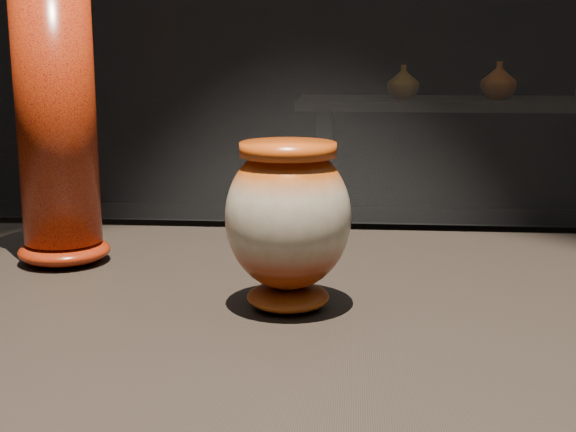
% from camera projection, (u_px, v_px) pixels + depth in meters
% --- Properties ---
extents(main_vase, '(0.14, 0.14, 0.19)m').
position_uv_depth(main_vase, '(288.00, 219.00, 0.91)').
color(main_vase, maroon).
rests_on(main_vase, display_plinth).
extents(tall_vase, '(0.13, 0.13, 0.40)m').
position_uv_depth(tall_vase, '(57.00, 123.00, 1.08)').
color(tall_vase, '#B63D0C').
rests_on(tall_vase, display_plinth).
extents(back_shelf, '(2.00, 0.60, 0.90)m').
position_uv_depth(back_shelf, '(480.00, 147.00, 4.40)').
color(back_shelf, black).
rests_on(back_shelf, ground).
extents(back_vase_left, '(0.22, 0.22, 0.18)m').
position_uv_depth(back_vase_left, '(403.00, 82.00, 4.31)').
color(back_vase_left, '#A06D17').
rests_on(back_vase_left, back_shelf).
extents(back_vase_mid, '(0.20, 0.20, 0.20)m').
position_uv_depth(back_vase_mid, '(499.00, 80.00, 4.32)').
color(back_vase_mid, maroon).
rests_on(back_vase_mid, back_shelf).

